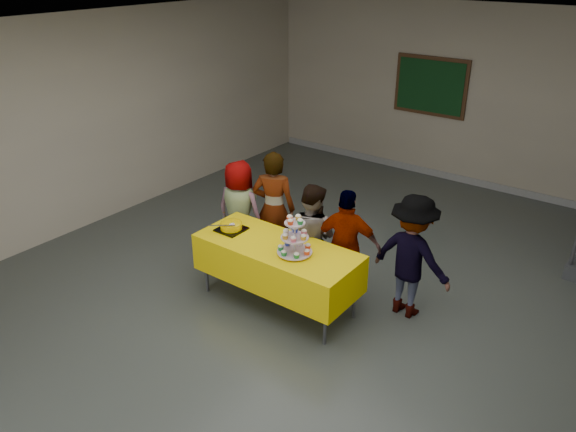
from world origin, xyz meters
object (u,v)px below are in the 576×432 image
Objects in this scene: noticeboard at (431,86)px; bear_cake at (231,225)px; schoolchild_c at (311,237)px; schoolchild_e at (412,256)px; schoolchild_d at (346,246)px; bake_table at (277,262)px; schoolchild_b at (274,209)px; schoolchild_a at (240,211)px; cupcake_stand at (295,240)px.

bear_cake is at bearing -92.23° from noticeboard.
schoolchild_c is 0.94× the size of schoolchild_e.
bear_cake is 0.26× the size of schoolchild_d.
bake_table is at bearing 75.16° from schoolchild_c.
schoolchild_b is (0.01, 0.78, -0.07)m from bear_cake.
schoolchild_b is at bearing -167.06° from schoolchild_a.
schoolchild_c is at bearing -11.67° from schoolchild_d.
schoolchild_b reaches higher than cupcake_stand.
cupcake_stand reaches higher than bear_cake.
schoolchild_b reaches higher than schoolchild_d.
bear_cake is at bearing 8.40° from schoolchild_d.
cupcake_stand is 5.06m from noticeboard.
noticeboard reaches higher than schoolchild_e.
schoolchild_d is at bearing 27.55° from bear_cake.
noticeboard is at bearing -116.71° from schoolchild_b.
schoolchild_c is at bearing 138.82° from schoolchild_b.
schoolchild_e is (1.26, 0.76, 0.15)m from bake_table.
schoolchild_e reaches higher than schoolchild_d.
schoolchild_e is at bearing 31.00° from bake_table.
schoolchild_a is 4.47m from noticeboard.
schoolchild_a is at bearing -98.05° from noticeboard.
schoolchild_d is 0.74m from schoolchild_e.
bear_cake is 0.78m from schoolchild_b.
schoolchild_b is at bearing -92.45° from noticeboard.
noticeboard reaches higher than bear_cake.
bear_cake is 0.28× the size of noticeboard.
schoolchild_b is 4.25m from noticeboard.
cupcake_stand is at bearing 48.54° from schoolchild_d.
schoolchild_c is 0.45m from schoolchild_d.
schoolchild_b reaches higher than schoolchild_c.
noticeboard is at bearing 87.77° from bear_cake.
bake_table is 1.01m from schoolchild_b.
schoolchild_a is at bearing 154.70° from cupcake_stand.
noticeboard is (-0.46, 4.92, 1.04)m from bake_table.
noticeboard is (0.61, 4.33, 0.93)m from schoolchild_a.
schoolchild_b reaches higher than bake_table.
schoolchild_d is (0.26, 0.64, -0.27)m from cupcake_stand.
schoolchild_c is 1.20m from schoolchild_e.
schoolchild_b is at bearing 138.71° from cupcake_stand.
schoolchild_d is at bearing 67.69° from cupcake_stand.
schoolchild_b is 1.12× the size of schoolchild_d.
noticeboard is (-1.72, 4.16, 0.89)m from schoolchild_e.
schoolchild_b reaches higher than bear_cake.
schoolchild_e is at bearing 173.52° from schoolchild_d.
schoolchild_c is 4.51m from noticeboard.
schoolchild_b reaches higher than schoolchild_e.
cupcake_stand is at bearing -9.52° from bake_table.
schoolchild_b is 1.19m from schoolchild_d.
schoolchild_a reaches higher than cupcake_stand.
bake_table is 0.48m from cupcake_stand.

